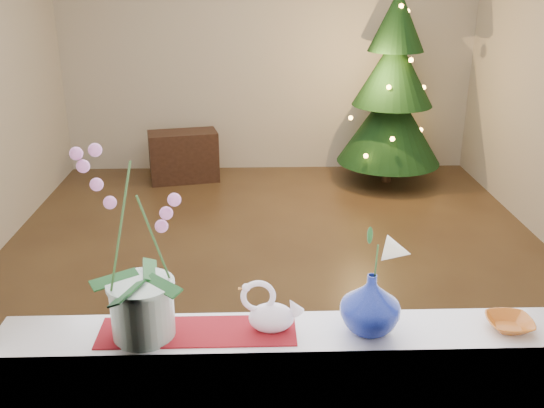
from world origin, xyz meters
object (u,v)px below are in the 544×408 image
(orchid_pot, at_px, (137,246))
(swan, at_px, (271,307))
(amber_dish, at_px, (509,324))
(side_table, at_px, (184,156))
(xmas_tree, at_px, (393,90))
(paperweight, at_px, (386,324))
(blue_vase, at_px, (371,299))

(orchid_pot, height_order, swan, orchid_pot)
(orchid_pot, bearing_deg, swan, 2.33)
(amber_dish, bearing_deg, side_table, 110.48)
(xmas_tree, bearing_deg, side_table, 176.99)
(orchid_pot, bearing_deg, paperweight, -0.42)
(blue_vase, height_order, paperweight, blue_vase)
(amber_dish, bearing_deg, orchid_pot, -179.94)
(swan, relative_size, paperweight, 3.42)
(orchid_pot, xyz_separation_m, side_table, (-0.36, 4.45, -1.00))
(amber_dish, bearing_deg, blue_vase, 179.53)
(swan, distance_m, xmas_tree, 4.53)
(blue_vase, bearing_deg, xmas_tree, 76.58)
(orchid_pot, bearing_deg, side_table, 94.61)
(xmas_tree, bearing_deg, paperweight, -102.68)
(blue_vase, distance_m, amber_dish, 0.52)
(orchid_pot, distance_m, swan, 0.51)
(blue_vase, height_order, amber_dish, blue_vase)
(paperweight, xyz_separation_m, side_table, (-1.21, 4.45, -0.68))
(orchid_pot, relative_size, amber_dish, 4.98)
(orchid_pot, height_order, xmas_tree, xmas_tree)
(swan, bearing_deg, xmas_tree, 55.70)
(paperweight, distance_m, side_table, 4.67)
(blue_vase, xyz_separation_m, side_table, (-1.16, 4.44, -0.78))
(xmas_tree, relative_size, side_table, 2.76)
(paperweight, bearing_deg, orchid_pot, 179.58)
(paperweight, height_order, side_table, paperweight)
(paperweight, xyz_separation_m, amber_dish, (0.45, 0.01, -0.02))
(blue_vase, height_order, side_table, blue_vase)
(amber_dish, relative_size, xmas_tree, 0.07)
(xmas_tree, height_order, side_table, xmas_tree)
(blue_vase, xyz_separation_m, paperweight, (0.06, -0.01, -0.10))
(side_table, bearing_deg, orchid_pot, -97.43)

